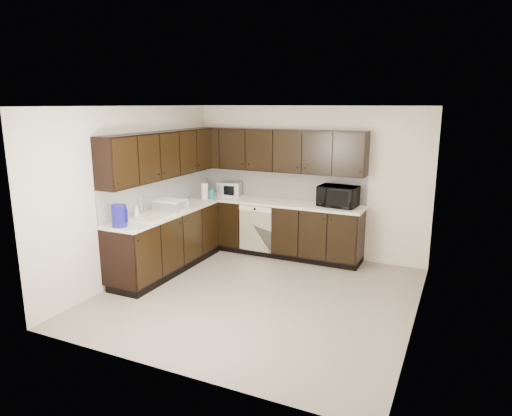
{
  "coord_description": "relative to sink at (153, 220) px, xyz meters",
  "views": [
    {
      "loc": [
        2.39,
        -5.23,
        2.53
      ],
      "look_at": [
        -0.31,
        0.6,
        1.06
      ],
      "focal_mm": 32.0,
      "sensor_mm": 36.0,
      "label": 1
    }
  ],
  "objects": [
    {
      "name": "wall_back",
      "position": [
        1.68,
        2.01,
        0.37
      ],
      "size": [
        4.0,
        0.02,
        2.5
      ],
      "primitive_type": "cube",
      "color": "beige",
      "rests_on": "floor"
    },
    {
      "name": "microwave",
      "position": [
        2.28,
        1.73,
        0.22
      ],
      "size": [
        0.63,
        0.45,
        0.33
      ],
      "primitive_type": "imported",
      "rotation": [
        0.0,
        0.0,
        -0.08
      ],
      "color": "black",
      "rests_on": "countertop"
    },
    {
      "name": "toaster_oven",
      "position": [
        0.32,
        1.77,
        0.18
      ],
      "size": [
        0.45,
        0.37,
        0.25
      ],
      "primitive_type": "cube",
      "rotation": [
        0.0,
        0.0,
        0.23
      ],
      "color": "#B9B9BB",
      "rests_on": "countertop"
    },
    {
      "name": "soap_bottle_a",
      "position": [
        0.13,
        0.65,
        0.15
      ],
      "size": [
        0.1,
        0.1,
        0.18
      ],
      "primitive_type": "imported",
      "rotation": [
        0.0,
        0.0,
        -0.34
      ],
      "color": "gray",
      "rests_on": "countertop"
    },
    {
      "name": "countertop",
      "position": [
        0.67,
        1.12,
        0.04
      ],
      "size": [
        3.03,
        2.83,
        0.04
      ],
      "color": "white",
      "rests_on": "lower_cabinets"
    },
    {
      "name": "upper_cabinets",
      "position": [
        0.58,
        1.22,
        0.89
      ],
      "size": [
        3.0,
        2.8,
        0.7
      ],
      "color": "black",
      "rests_on": "wall_back"
    },
    {
      "name": "wall_right",
      "position": [
        3.68,
        0.01,
        0.37
      ],
      "size": [
        0.02,
        4.0,
        2.5
      ],
      "primitive_type": "cube",
      "color": "beige",
      "rests_on": "floor"
    },
    {
      "name": "teal_tumbler",
      "position": [
        0.19,
        1.36,
        0.15
      ],
      "size": [
        0.08,
        0.08,
        0.18
      ],
      "primitive_type": "cylinder",
      "rotation": [
        0.0,
        0.0,
        -0.02
      ],
      "color": "#0C7D88",
      "rests_on": "countertop"
    },
    {
      "name": "storage_bin",
      "position": [
        0.04,
        0.35,
        0.14
      ],
      "size": [
        0.47,
        0.37,
        0.17
      ],
      "primitive_type": "cube",
      "rotation": [
        0.0,
        0.0,
        0.14
      ],
      "color": "white",
      "rests_on": "countertop"
    },
    {
      "name": "wall_left",
      "position": [
        -0.32,
        0.01,
        0.37
      ],
      "size": [
        0.02,
        4.0,
        2.5
      ],
      "primitive_type": "cube",
      "color": "beige",
      "rests_on": "floor"
    },
    {
      "name": "backsplash",
      "position": [
        0.46,
        1.33,
        0.3
      ],
      "size": [
        3.0,
        2.8,
        0.48
      ],
      "color": "white",
      "rests_on": "countertop"
    },
    {
      "name": "wall_front",
      "position": [
        1.68,
        -1.99,
        0.37
      ],
      "size": [
        4.0,
        0.02,
        2.5
      ],
      "primitive_type": "cube",
      "color": "beige",
      "rests_on": "floor"
    },
    {
      "name": "floor",
      "position": [
        1.68,
        0.01,
        -0.88
      ],
      "size": [
        4.0,
        4.0,
        0.0
      ],
      "primitive_type": "plane",
      "color": "gray",
      "rests_on": "ground"
    },
    {
      "name": "soap_bottle_b",
      "position": [
        -0.13,
        -0.21,
        0.16
      ],
      "size": [
        0.11,
        0.11,
        0.21
      ],
      "primitive_type": "imported",
      "rotation": [
        0.0,
        0.0,
        0.38
      ],
      "color": "gray",
      "rests_on": "countertop"
    },
    {
      "name": "ceiling",
      "position": [
        1.68,
        0.01,
        1.62
      ],
      "size": [
        4.0,
        4.0,
        0.0
      ],
      "primitive_type": "plane",
      "rotation": [
        3.14,
        0.0,
        0.0
      ],
      "color": "white",
      "rests_on": "wall_back"
    },
    {
      "name": "paper_towel_roll",
      "position": [
        0.05,
        1.36,
        0.19
      ],
      "size": [
        0.14,
        0.14,
        0.27
      ],
      "primitive_type": "cylinder",
      "rotation": [
        0.0,
        0.0,
        0.19
      ],
      "color": "silver",
      "rests_on": "countertop"
    },
    {
      "name": "lower_cabinets",
      "position": [
        0.67,
        1.12,
        -0.47
      ],
      "size": [
        3.0,
        2.8,
        0.9
      ],
      "color": "black",
      "rests_on": "floor"
    },
    {
      "name": "dishwasher",
      "position": [
        0.98,
        1.42,
        -0.33
      ],
      "size": [
        0.58,
        0.04,
        0.78
      ],
      "color": "beige",
      "rests_on": "lower_cabinets"
    },
    {
      "name": "sink",
      "position": [
        0.0,
        0.0,
        0.0
      ],
      "size": [
        0.54,
        0.82,
        0.42
      ],
      "color": "beige",
      "rests_on": "countertop"
    },
    {
      "name": "blue_pitcher",
      "position": [
        -0.02,
        -0.69,
        0.21
      ],
      "size": [
        0.26,
        0.26,
        0.3
      ],
      "primitive_type": "cylinder",
      "rotation": [
        0.0,
        0.0,
        0.37
      ],
      "color": "#110F8F",
      "rests_on": "countertop"
    }
  ]
}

